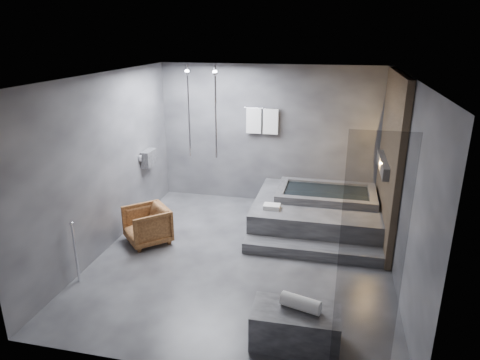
# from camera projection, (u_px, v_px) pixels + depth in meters

# --- Properties ---
(room) EXTENTS (5.00, 5.04, 2.82)m
(room) POSITION_uv_depth(u_px,v_px,m) (273.00, 149.00, 6.36)
(room) COLOR #2B2B2D
(room) RESTS_ON ground
(tub_deck) EXTENTS (2.20, 2.00, 0.50)m
(tub_deck) POSITION_uv_depth(u_px,v_px,m) (316.00, 213.00, 7.82)
(tub_deck) COLOR #303032
(tub_deck) RESTS_ON ground
(tub_step) EXTENTS (2.20, 0.36, 0.18)m
(tub_step) POSITION_uv_depth(u_px,v_px,m) (312.00, 251.00, 6.79)
(tub_step) COLOR #303032
(tub_step) RESTS_ON ground
(concrete_bench) EXTENTS (0.99, 0.56, 0.44)m
(concrete_bench) POSITION_uv_depth(u_px,v_px,m) (295.00, 326.00, 4.84)
(concrete_bench) COLOR #343437
(concrete_bench) RESTS_ON ground
(driftwood_chair) EXTENTS (0.96, 0.96, 0.63)m
(driftwood_chair) POSITION_uv_depth(u_px,v_px,m) (147.00, 225.00, 7.16)
(driftwood_chair) COLOR #4A2812
(driftwood_chair) RESTS_ON ground
(rolled_towel) EXTENTS (0.48, 0.28, 0.16)m
(rolled_towel) POSITION_uv_depth(u_px,v_px,m) (301.00, 303.00, 4.75)
(rolled_towel) COLOR white
(rolled_towel) RESTS_ON concrete_bench
(deck_towel) EXTENTS (0.28, 0.21, 0.08)m
(deck_towel) POSITION_uv_depth(u_px,v_px,m) (272.00, 207.00, 7.34)
(deck_towel) COLOR silver
(deck_towel) RESTS_ON tub_deck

